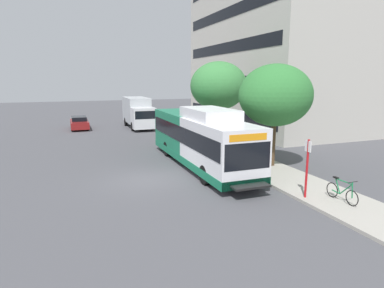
{
  "coord_description": "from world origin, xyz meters",
  "views": [
    {
      "loc": [
        -3.75,
        -16.67,
        5.28
      ],
      "look_at": [
        2.87,
        0.83,
        1.6
      ],
      "focal_mm": 31.07,
      "sensor_mm": 36.0,
      "label": 1
    }
  ],
  "objects": [
    {
      "name": "street_tree_mid_block",
      "position": [
        7.88,
        8.03,
        4.72
      ],
      "size": [
        4.56,
        4.56,
        6.53
      ],
      "color": "#4C3823",
      "rests_on": "sidewalk_curb"
    },
    {
      "name": "parked_car_far_lane",
      "position": [
        -2.56,
        20.56,
        0.66
      ],
      "size": [
        1.8,
        4.5,
        1.33
      ],
      "color": "maroon",
      "rests_on": "ground"
    },
    {
      "name": "sidewalk_curb",
      "position": [
        7.0,
        6.0,
        0.07
      ],
      "size": [
        3.0,
        56.0,
        0.14
      ],
      "primitive_type": "cube",
      "color": "#A8A399",
      "rests_on": "ground"
    },
    {
      "name": "bus_stop_sign_pole",
      "position": [
        5.85,
        -5.4,
        1.65
      ],
      "size": [
        0.1,
        0.36,
        2.6
      ],
      "color": "red",
      "rests_on": "sidewalk_curb"
    },
    {
      "name": "bicycle_parked",
      "position": [
        6.98,
        -6.35,
        0.56
      ],
      "size": [
        0.52,
        1.76,
        1.02
      ],
      "color": "black",
      "rests_on": "sidewalk_curb"
    },
    {
      "name": "ground_plane",
      "position": [
        0.0,
        8.0,
        0.0
      ],
      "size": [
        120.0,
        120.0,
        0.0
      ],
      "primitive_type": "plane",
      "color": "#4C4C51"
    },
    {
      "name": "transit_bus",
      "position": [
        3.74,
        1.75,
        1.7
      ],
      "size": [
        2.58,
        12.25,
        3.65
      ],
      "color": "white",
      "rests_on": "ground"
    },
    {
      "name": "lattice_comm_tower",
      "position": [
        17.49,
        29.06,
        9.67
      ],
      "size": [
        1.1,
        1.1,
        29.07
      ],
      "color": "#B7B7BC",
      "rests_on": "ground"
    },
    {
      "name": "street_tree_near_stop",
      "position": [
        7.67,
        -0.17,
        4.33
      ],
      "size": [
        4.25,
        4.25,
        6.01
      ],
      "color": "#4C3823",
      "rests_on": "sidewalk_curb"
    },
    {
      "name": "box_truck_background",
      "position": [
        3.54,
        19.31,
        1.74
      ],
      "size": [
        2.32,
        7.01,
        3.25
      ],
      "color": "silver",
      "rests_on": "ground"
    }
  ]
}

